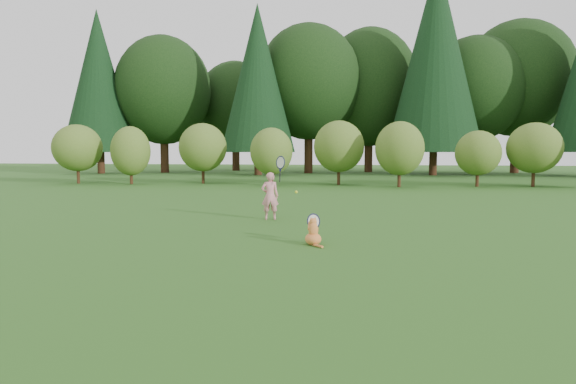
# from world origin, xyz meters

# --- Properties ---
(ground) EXTENTS (100.00, 100.00, 0.00)m
(ground) POSITION_xyz_m (0.00, 0.00, 0.00)
(ground) COLOR #235818
(ground) RESTS_ON ground
(shrub_row) EXTENTS (28.00, 3.00, 2.80)m
(shrub_row) POSITION_xyz_m (0.00, 13.00, 1.40)
(shrub_row) COLOR #476820
(shrub_row) RESTS_ON ground
(woodland_backdrop) EXTENTS (48.00, 10.00, 15.00)m
(woodland_backdrop) POSITION_xyz_m (0.00, 23.00, 7.50)
(woodland_backdrop) COLOR black
(woodland_backdrop) RESTS_ON ground
(child) EXTENTS (0.60, 0.39, 1.56)m
(child) POSITION_xyz_m (-0.37, 1.84, 0.55)
(child) COLOR pink
(child) RESTS_ON ground
(cat) EXTENTS (0.39, 0.62, 0.61)m
(cat) POSITION_xyz_m (0.90, -0.89, 0.23)
(cat) COLOR orange
(cat) RESTS_ON ground
(tennis_ball) EXTENTS (0.06, 0.06, 0.06)m
(tennis_ball) POSITION_xyz_m (0.31, 1.14, 0.67)
(tennis_ball) COLOR yellow
(tennis_ball) RESTS_ON ground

